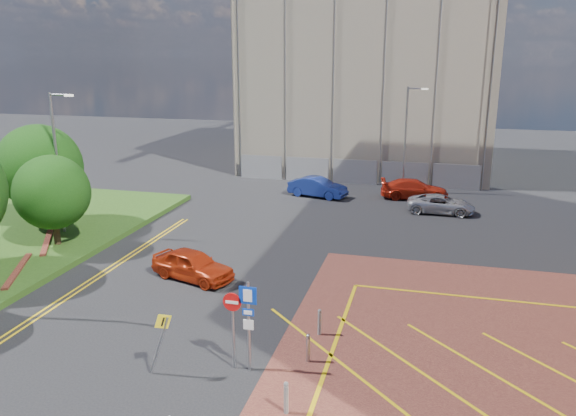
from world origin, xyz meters
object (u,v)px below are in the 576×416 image
at_px(warning_sign, 160,337).
at_px(car_red_left, 193,265).
at_px(tree_d, 40,167).
at_px(car_blue_back, 318,187).
at_px(tree_c, 52,192).
at_px(sign_cluster, 243,317).
at_px(lamp_left_far, 58,158).
at_px(car_red_back, 414,189).
at_px(lamp_back, 406,136).
at_px(car_silver_back, 441,204).

height_order(warning_sign, car_red_left, warning_sign).
relative_size(tree_d, car_blue_back, 1.38).
height_order(tree_c, car_blue_back, tree_c).
distance_m(tree_c, sign_cluster, 16.53).
relative_size(lamp_left_far, car_red_back, 1.64).
relative_size(tree_d, lamp_left_far, 0.76).
distance_m(lamp_left_far, car_red_left, 11.35).
height_order(tree_d, car_red_left, tree_d).
distance_m(warning_sign, car_red_back, 27.25).
bearing_deg(warning_sign, car_red_back, 74.84).
bearing_deg(car_red_left, car_blue_back, 9.24).
relative_size(tree_c, tree_d, 0.81).
bearing_deg(lamp_left_far, car_red_left, -22.62).
height_order(tree_c, car_red_left, tree_c).
relative_size(lamp_left_far, warning_sign, 3.58).
bearing_deg(tree_d, lamp_left_far, -25.68).
distance_m(lamp_back, car_silver_back, 7.05).
xyz_separation_m(lamp_back, car_silver_back, (2.75, -5.31, -3.75)).
height_order(lamp_back, sign_cluster, lamp_back).
bearing_deg(car_silver_back, warning_sign, 159.59).
distance_m(lamp_left_far, sign_cluster, 18.58).
bearing_deg(warning_sign, car_blue_back, 89.73).
height_order(tree_d, warning_sign, tree_d).
relative_size(tree_d, lamp_back, 0.76).
xyz_separation_m(sign_cluster, warning_sign, (-2.48, -1.03, -0.52)).
xyz_separation_m(lamp_left_far, car_red_left, (9.82, -4.09, -3.95)).
xyz_separation_m(sign_cluster, car_red_back, (4.65, 25.26, -1.24)).
bearing_deg(tree_d, lamp_back, 36.09).
distance_m(tree_d, car_blue_back, 19.03).
height_order(sign_cluster, warning_sign, sign_cluster).
relative_size(tree_c, car_red_back, 1.00).
bearing_deg(car_red_back, sign_cluster, 161.62).
xyz_separation_m(tree_c, car_red_back, (18.44, 16.25, -2.48)).
distance_m(tree_c, tree_d, 4.30).
bearing_deg(warning_sign, car_red_left, 106.88).
xyz_separation_m(car_red_left, car_blue_back, (2.53, 17.10, 0.01)).
xyz_separation_m(car_blue_back, car_red_back, (7.01, 1.24, -0.02)).
distance_m(warning_sign, car_silver_back, 24.48).
bearing_deg(car_blue_back, car_silver_back, -91.06).
relative_size(tree_c, car_blue_back, 1.11).
relative_size(warning_sign, car_blue_back, 0.51).
xyz_separation_m(tree_c, lamp_back, (17.58, 18.00, 1.17)).
relative_size(car_red_left, car_silver_back, 0.95).
relative_size(lamp_left_far, car_red_left, 1.92).
bearing_deg(lamp_left_far, car_red_back, 36.35).
bearing_deg(lamp_left_far, sign_cluster, -36.82).
distance_m(tree_c, car_blue_back, 19.03).
relative_size(lamp_back, car_red_back, 1.64).
xyz_separation_m(tree_c, car_blue_back, (11.43, 15.01, -2.47)).
bearing_deg(car_red_back, lamp_back, 18.25).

